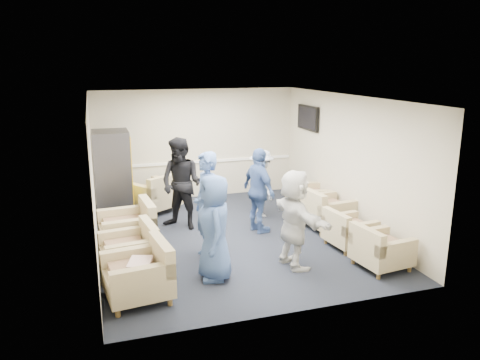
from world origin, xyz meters
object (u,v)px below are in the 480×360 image
object	(u,v)px
person_front_left	(214,228)
person_mid_right	(259,191)
armchair_right_midfar	(324,212)
armchair_left_far	(131,229)
armchair_left_mid	(132,251)
person_back_left	(181,184)
armchair_right_midnear	(347,232)
vending_machine	(113,175)
armchair_corner	(156,195)
armchair_right_near	(379,250)
person_front_right	(295,219)
armchair_left_near	(142,276)
armchair_right_far	(305,198)
person_mid_left	(206,206)
person_back_right	(261,183)

from	to	relation	value
person_front_left	person_mid_right	world-z (taller)	person_mid_right
armchair_right_midfar	person_front_left	world-z (taller)	person_front_left
armchair_left_far	armchair_left_mid	bearing A→B (deg)	-8.22
person_front_left	person_back_left	size ratio (longest dim) A/B	0.90
armchair_right_midnear	vending_machine	world-z (taller)	vending_machine
armchair_corner	armchair_right_near	bearing A→B (deg)	93.26
armchair_left_far	armchair_corner	size ratio (longest dim) A/B	0.78
armchair_left_mid	armchair_right_near	distance (m)	4.05
person_back_left	person_front_right	distance (m)	2.80
armchair_left_near	armchair_right_far	xyz separation A→B (m)	(3.94, 2.93, -0.02)
vending_machine	person_front_right	bearing A→B (deg)	-52.79
armchair_left_near	vending_machine	xyz separation A→B (m)	(-0.17, 3.94, 0.60)
armchair_corner	person_front_right	xyz separation A→B (m)	(1.78, -3.70, 0.46)
armchair_right_near	armchair_corner	size ratio (longest dim) A/B	0.68
vending_machine	person_mid_left	size ratio (longest dim) A/B	1.02
person_front_right	vending_machine	bearing A→B (deg)	30.45
vending_machine	armchair_right_midnear	bearing A→B (deg)	-37.97
person_front_right	armchair_corner	bearing A→B (deg)	19.00
armchair_left_mid	person_back_right	xyz separation A→B (m)	(2.97, 2.02, 0.42)
person_mid_left	person_back_left	size ratio (longest dim) A/B	1.00
armchair_left_near	armchair_right_midnear	bearing A→B (deg)	94.78
armchair_left_mid	armchair_right_midnear	size ratio (longest dim) A/B	1.12
person_front_left	person_front_right	distance (m)	1.37
armchair_left_far	armchair_right_midfar	bearing A→B (deg)	83.88
armchair_left_far	person_front_left	size ratio (longest dim) A/B	0.60
armchair_left_near	armchair_left_far	size ratio (longest dim) A/B	0.99
person_mid_right	person_front_right	xyz separation A→B (m)	(0.00, -1.72, -0.03)
armchair_right_far	person_front_left	size ratio (longest dim) A/B	0.58
armchair_left_far	person_mid_left	distance (m)	1.57
armchair_right_midnear	vending_machine	distance (m)	5.10
armchair_left_near	armchair_right_midfar	world-z (taller)	armchair_left_near
armchair_left_near	person_front_left	world-z (taller)	person_front_left
armchair_left_near	armchair_right_midfar	bearing A→B (deg)	108.30
vending_machine	person_mid_left	distance (m)	3.11
person_back_left	person_back_right	bearing A→B (deg)	50.24
armchair_corner	person_front_right	bearing A→B (deg)	82.73
armchair_left_mid	person_front_left	distance (m)	1.48
armchair_right_near	person_front_right	world-z (taller)	person_front_right
person_front_left	person_mid_left	size ratio (longest dim) A/B	0.89
armchair_corner	person_back_left	size ratio (longest dim) A/B	0.69
armchair_left_near	vending_machine	size ratio (longest dim) A/B	0.52
person_mid_right	armchair_right_midnear	bearing A→B (deg)	-147.93
person_back_right	person_mid_right	bearing A→B (deg)	156.57
armchair_right_midfar	armchair_right_far	distance (m)	1.05
armchair_corner	vending_machine	size ratio (longest dim) A/B	0.68
person_front_left	person_back_right	world-z (taller)	person_front_left
person_front_left	person_mid_left	bearing A→B (deg)	-179.42
armchair_right_midnear	armchair_right_near	bearing A→B (deg)	175.32
armchair_right_midnear	person_mid_left	world-z (taller)	person_mid_left
armchair_right_midfar	person_back_left	distance (m)	2.98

